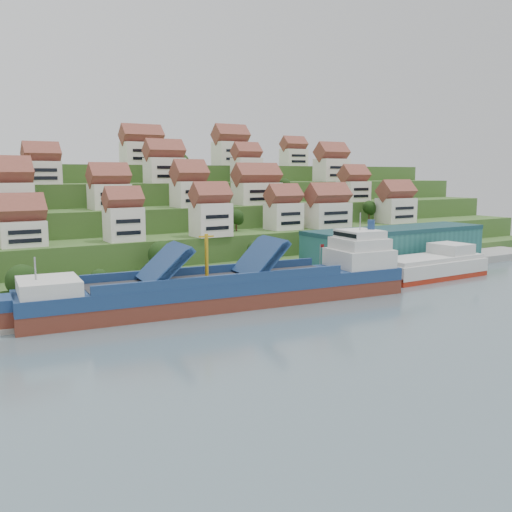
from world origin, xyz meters
TOP-DOWN VIEW (x-y plane):
  - ground at (0.00, 0.00)m, footprint 300.00×300.00m
  - quay at (20.00, 15.00)m, footprint 180.00×14.00m
  - hillside at (0.00, 103.55)m, footprint 260.00×128.00m
  - hillside_village at (0.96, 59.20)m, footprint 161.09×64.71m
  - hillside_trees at (-13.75, 44.49)m, footprint 141.60×62.51m
  - warehouse at (52.00, 17.00)m, footprint 60.00×15.00m
  - flagpole at (18.11, 10.00)m, footprint 1.28×0.16m
  - cargo_ship at (-12.01, 0.98)m, footprint 85.34×21.80m
  - second_ship at (49.38, 0.91)m, footprint 33.31×12.65m

SIDE VIEW (x-z plane):
  - ground at x=0.00m, z-range 0.00..0.00m
  - quay at x=20.00m, z-range 0.00..2.20m
  - second_ship at x=49.38m, z-range -1.91..7.72m
  - cargo_ship at x=-12.01m, z-range -5.88..12.93m
  - flagpole at x=18.11m, z-range 2.88..10.88m
  - warehouse at x=52.00m, z-range 2.20..12.20m
  - hillside at x=0.00m, z-range -4.84..26.16m
  - hillside_trees at x=-13.75m, z-range 0.84..32.71m
  - hillside_village at x=0.96m, z-range 9.28..38.27m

